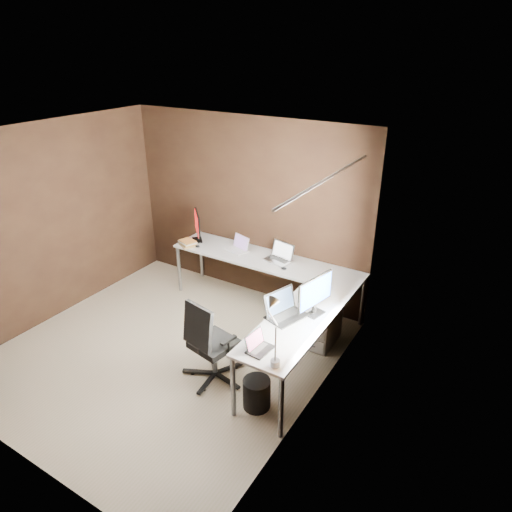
{
  "coord_description": "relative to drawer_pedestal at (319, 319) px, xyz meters",
  "views": [
    {
      "loc": [
        3.19,
        -3.19,
        3.34
      ],
      "look_at": [
        0.67,
        0.95,
        1.04
      ],
      "focal_mm": 32.0,
      "sensor_mm": 36.0,
      "label": 1
    }
  ],
  "objects": [
    {
      "name": "room",
      "position": [
        -1.09,
        -1.08,
        0.98
      ],
      "size": [
        3.6,
        3.6,
        2.5
      ],
      "color": "#C5B399",
      "rests_on": "ground"
    },
    {
      "name": "desk",
      "position": [
        -0.59,
        -0.11,
        0.38
      ],
      "size": [
        2.65,
        2.25,
        0.73
      ],
      "color": "silver",
      "rests_on": "ground"
    },
    {
      "name": "drawer_pedestal",
      "position": [
        0.0,
        0.0,
        0.0
      ],
      "size": [
        0.42,
        0.5,
        0.6
      ],
      "primitive_type": "cube",
      "color": "silver",
      "rests_on": "ground"
    },
    {
      "name": "monitor_left",
      "position": [
        -2.08,
        0.37,
        0.67
      ],
      "size": [
        0.35,
        0.37,
        0.42
      ],
      "rotation": [
        0.0,
        0.0,
        -0.81
      ],
      "color": "black",
      "rests_on": "desk"
    },
    {
      "name": "monitor_right",
      "position": [
        0.16,
        -0.54,
        0.68
      ],
      "size": [
        0.18,
        0.52,
        0.43
      ],
      "rotation": [
        0.0,
        0.0,
        1.34
      ],
      "color": "black",
      "rests_on": "desk"
    },
    {
      "name": "laptop_white",
      "position": [
        -1.4,
        0.39,
        0.47
      ],
      "size": [
        0.34,
        0.29,
        0.2
      ],
      "rotation": [
        0.0,
        0.0,
        -0.3
      ],
      "color": "silver",
      "rests_on": "desk"
    },
    {
      "name": "laptop_silver",
      "position": [
        -0.77,
        0.41,
        0.48
      ],
      "size": [
        0.39,
        0.32,
        0.23
      ],
      "rotation": [
        0.0,
        0.0,
        -0.21
      ],
      "color": "silver",
      "rests_on": "desk"
    },
    {
      "name": "laptop_black_big",
      "position": [
        -0.09,
        -0.73,
        0.49
      ],
      "size": [
        0.4,
        0.47,
        0.27
      ],
      "rotation": [
        0.0,
        0.0,
        1.25
      ],
      "color": "black",
      "rests_on": "desk"
    },
    {
      "name": "laptop_black_small",
      "position": [
        -0.03,
        -1.37,
        0.47
      ],
      "size": [
        0.2,
        0.27,
        0.17
      ],
      "rotation": [
        0.0,
        0.0,
        1.49
      ],
      "color": "black",
      "rests_on": "desk"
    },
    {
      "name": "book_stack",
      "position": [
        -2.1,
        0.15,
        0.47
      ],
      "size": [
        0.31,
        0.29,
        0.08
      ],
      "rotation": [
        0.0,
        0.0,
        -0.42
      ],
      "color": "tan",
      "rests_on": "desk"
    },
    {
      "name": "mouse_left",
      "position": [
        -1.95,
        0.17,
        0.45
      ],
      "size": [
        0.09,
        0.06,
        0.03
      ],
      "primitive_type": "ellipsoid",
      "rotation": [
        0.0,
        0.0,
        -0.08
      ],
      "color": "black",
      "rests_on": "desk"
    },
    {
      "name": "mouse_corner",
      "position": [
        -0.6,
        0.2,
        0.45
      ],
      "size": [
        0.08,
        0.05,
        0.03
      ],
      "primitive_type": "ellipsoid",
      "rotation": [
        0.0,
        0.0,
        0.03
      ],
      "color": "black",
      "rests_on": "desk"
    },
    {
      "name": "desk_lamp",
      "position": [
        0.16,
        -1.44,
        0.83
      ],
      "size": [
        0.2,
        0.23,
        0.63
      ],
      "rotation": [
        0.0,
        0.0,
        0.09
      ],
      "color": "slate",
      "rests_on": "desk"
    },
    {
      "name": "office_chair",
      "position": [
        -0.69,
        -1.22,
        -0.01
      ],
      "size": [
        0.55,
        0.56,
        0.97
      ],
      "rotation": [
        0.0,
        0.0,
        -0.19
      ],
      "color": "black",
      "rests_on": "ground"
    },
    {
      "name": "wastebasket",
      "position": [
        -0.06,
        -1.34,
        -0.14
      ],
      "size": [
        0.35,
        0.35,
        0.32
      ],
      "primitive_type": "cylinder",
      "rotation": [
        0.0,
        0.0,
        0.3
      ],
      "color": "black",
      "rests_on": "ground"
    }
  ]
}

